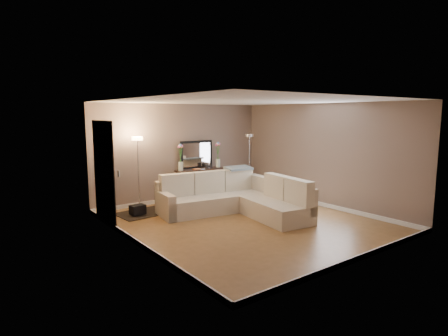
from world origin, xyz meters
TOP-DOWN VIEW (x-y plane):
  - floor at (0.00, 0.00)m, footprint 5.00×5.50m
  - ceiling at (0.00, 0.00)m, footprint 5.00×5.50m
  - wall_back at (0.00, 2.76)m, footprint 5.00×0.02m
  - wall_front at (0.00, -2.76)m, footprint 5.00×0.02m
  - wall_left at (-2.51, 0.00)m, footprint 0.02×5.50m
  - wall_right at (2.51, 0.00)m, footprint 0.02×5.50m
  - baseboard_back at (0.00, 2.73)m, footprint 5.00×0.03m
  - baseboard_front at (0.00, -2.73)m, footprint 5.00×0.03m
  - baseboard_left at (-2.48, 0.00)m, footprint 0.03×5.50m
  - baseboard_right at (2.48, 0.00)m, footprint 0.03×5.50m
  - doorway at (-2.48, 1.70)m, footprint 0.02×1.20m
  - switch_plate at (-2.48, 0.85)m, footprint 0.02×0.08m
  - sectional_sofa at (0.30, 0.74)m, footprint 2.79×2.92m
  - throw_blanket at (0.86, 1.33)m, footprint 0.71×0.45m
  - console_table at (0.32, 2.43)m, footprint 1.40×0.43m
  - leaning_mirror at (0.40, 2.61)m, footprint 0.98×0.08m
  - table_decor at (0.39, 2.40)m, footprint 0.59×0.14m
  - flower_vase_left at (-0.19, 2.46)m, footprint 0.16×0.13m
  - flower_vase_right at (0.98, 2.41)m, footprint 0.16×0.13m
  - floor_lamp_lit at (-1.42, 2.36)m, footprint 0.27×0.27m
  - floor_lamp_unlit at (1.99, 2.25)m, footprint 0.31×0.31m
  - charcoal_rug at (-1.49, 2.02)m, footprint 1.24×0.97m
  - black_bag at (-1.67, 1.90)m, footprint 0.35×0.26m

SIDE VIEW (x-z plane):
  - floor at x=0.00m, z-range -0.01..0.00m
  - charcoal_rug at x=-1.49m, z-range 0.00..0.02m
  - baseboard_back at x=0.00m, z-range 0.00..0.10m
  - baseboard_front at x=0.00m, z-range 0.00..0.10m
  - baseboard_left at x=-2.48m, z-range 0.00..0.10m
  - baseboard_right at x=2.48m, z-range 0.00..0.10m
  - black_bag at x=-1.67m, z-range 0.04..0.25m
  - sectional_sofa at x=0.30m, z-range -0.12..0.82m
  - console_table at x=0.32m, z-range 0.05..0.91m
  - table_decor at x=0.39m, z-range 0.80..0.94m
  - throw_blanket at x=0.86m, z-range 0.92..1.01m
  - doorway at x=-2.48m, z-range 0.00..2.20m
  - flower_vase_left at x=-0.19m, z-range 0.78..1.51m
  - flower_vase_right at x=0.98m, z-range 0.78..1.51m
  - switch_plate at x=-2.48m, z-range 1.14..1.26m
  - leaning_mirror at x=0.40m, z-range 0.84..1.61m
  - floor_lamp_unlit at x=1.99m, z-range 0.36..2.12m
  - floor_lamp_lit at x=-1.42m, z-range 0.37..2.16m
  - wall_back at x=0.00m, z-range 0.00..2.60m
  - wall_front at x=0.00m, z-range 0.00..2.60m
  - wall_left at x=-2.51m, z-range 0.00..2.60m
  - wall_right at x=2.51m, z-range 0.00..2.60m
  - ceiling at x=0.00m, z-range 2.60..2.61m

